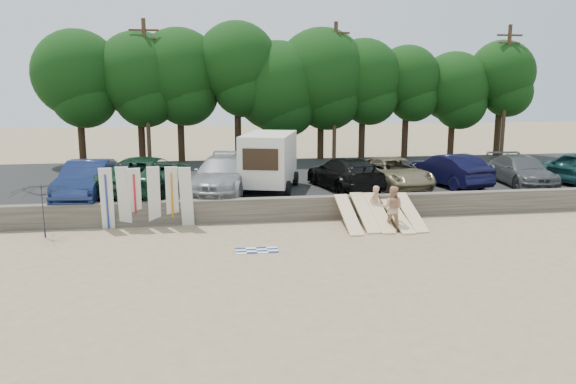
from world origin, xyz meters
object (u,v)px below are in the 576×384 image
(beach_umbrella, at_px, (44,210))
(car_4, at_px, (394,173))
(car_6, at_px, (522,171))
(box_trailer, at_px, (269,158))
(car_5, at_px, (449,170))
(beachgoer_a, at_px, (375,204))
(car_3, at_px, (345,173))
(cooler, at_px, (389,216))
(car_1, at_px, (146,175))
(car_0, at_px, (88,180))
(beachgoer_b, at_px, (392,208))
(car_2, at_px, (223,175))

(beach_umbrella, bearing_deg, car_4, 16.16)
(car_4, xyz_separation_m, car_6, (6.66, -0.36, 0.01))
(box_trailer, distance_m, car_5, 9.21)
(beachgoer_a, relative_size, beach_umbrella, 0.66)
(car_3, height_order, cooler, car_3)
(car_1, relative_size, car_5, 1.30)
(beach_umbrella, bearing_deg, car_5, 13.87)
(car_0, distance_m, cooler, 13.42)
(beachgoer_b, height_order, cooler, beachgoer_b)
(car_2, bearing_deg, car_6, 13.52)
(car_6, relative_size, beachgoer_a, 3.26)
(car_0, relative_size, cooler, 13.72)
(car_2, relative_size, car_6, 1.17)
(cooler, height_order, beach_umbrella, beach_umbrella)
(car_1, bearing_deg, box_trailer, -164.62)
(box_trailer, xyz_separation_m, car_4, (6.24, -0.28, -0.81))
(car_4, bearing_deg, car_1, 172.34)
(beachgoer_b, bearing_deg, car_5, -102.66)
(beach_umbrella, bearing_deg, car_1, 53.36)
(car_2, height_order, beach_umbrella, car_2)
(car_5, distance_m, beachgoer_b, 7.35)
(car_1, distance_m, car_2, 3.56)
(car_0, height_order, cooler, car_0)
(car_3, relative_size, beach_umbrella, 2.29)
(beachgoer_b, relative_size, cooler, 4.72)
(car_3, bearing_deg, beachgoer_a, 82.55)
(beach_umbrella, bearing_deg, car_6, 10.54)
(car_4, bearing_deg, car_3, 175.06)
(car_0, height_order, car_5, car_0)
(car_1, height_order, car_6, car_1)
(beachgoer_a, bearing_deg, car_0, -53.54)
(box_trailer, bearing_deg, car_3, 10.88)
(cooler, bearing_deg, beachgoer_b, -102.62)
(car_2, distance_m, car_3, 5.95)
(car_0, bearing_deg, box_trailer, 12.08)
(car_1, relative_size, car_2, 1.07)
(car_4, distance_m, beach_umbrella, 16.07)
(car_6, bearing_deg, beachgoer_b, -143.29)
(car_0, xyz_separation_m, car_2, (6.00, 0.50, 0.01))
(car_4, bearing_deg, car_2, 174.44)
(box_trailer, xyz_separation_m, car_3, (3.68, -0.38, -0.75))
(box_trailer, bearing_deg, cooler, -23.61)
(beach_umbrella, bearing_deg, car_2, 31.33)
(car_1, bearing_deg, car_3, -167.69)
(car_4, height_order, car_5, car_5)
(cooler, bearing_deg, car_4, 70.82)
(car_2, xyz_separation_m, beachgoer_a, (6.25, -3.81, -0.78))
(car_3, relative_size, beachgoer_b, 3.02)
(beachgoer_a, bearing_deg, car_2, -69.76)
(car_3, height_order, car_4, car_3)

